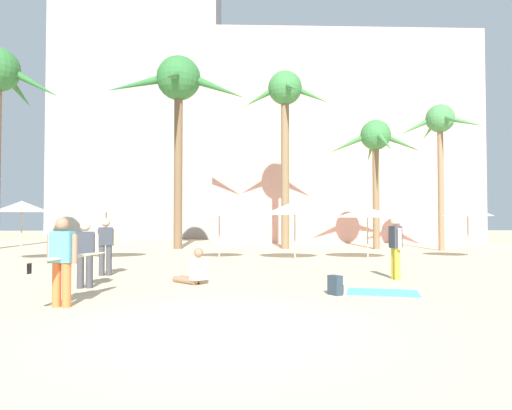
% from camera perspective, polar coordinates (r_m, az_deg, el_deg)
% --- Properties ---
extents(ground, '(120.00, 120.00, 0.00)m').
position_cam_1_polar(ground, '(7.15, -4.74, -14.88)').
color(ground, '#C6B28C').
extents(hotel_pink, '(18.79, 10.64, 14.84)m').
position_cam_1_polar(hotel_pink, '(37.88, 9.58, 7.08)').
color(hotel_pink, '#DB9989').
rests_on(hotel_pink, ground).
extents(hotel_tower_gray, '(13.69, 10.55, 33.43)m').
position_cam_1_polar(hotel_tower_gray, '(46.51, -13.42, 17.24)').
color(hotel_tower_gray, gray).
rests_on(hotel_tower_gray, ground).
extents(palm_tree_far_left, '(4.36, 4.38, 7.63)m').
position_cam_1_polar(palm_tree_far_left, '(26.51, 21.56, 8.68)').
color(palm_tree_far_left, '#896B4C').
rests_on(palm_tree_far_left, ground).
extents(palm_tree_left, '(5.44, 5.23, 7.06)m').
position_cam_1_polar(palm_tree_left, '(26.58, 14.39, 7.20)').
color(palm_tree_left, brown).
rests_on(palm_tree_left, ground).
extents(palm_tree_center, '(4.90, 5.05, 9.88)m').
position_cam_1_polar(palm_tree_center, '(26.57, 3.60, 12.24)').
color(palm_tree_center, brown).
rests_on(palm_tree_center, ground).
extents(palm_tree_right, '(7.81, 7.69, 10.67)m').
position_cam_1_polar(palm_tree_right, '(26.97, -9.47, 13.84)').
color(palm_tree_right, brown).
rests_on(palm_tree_right, ground).
extents(cafe_umbrella_0, '(2.05, 2.05, 2.35)m').
position_cam_1_polar(cafe_umbrella_0, '(20.71, -26.66, -0.17)').
color(cafe_umbrella_0, gray).
rests_on(cafe_umbrella_0, ground).
extents(cafe_umbrella_1, '(2.63, 2.63, 2.36)m').
position_cam_1_polar(cafe_umbrella_1, '(18.97, 4.75, -0.36)').
color(cafe_umbrella_1, gray).
rests_on(cafe_umbrella_1, ground).
extents(cafe_umbrella_2, '(2.44, 2.44, 2.42)m').
position_cam_1_polar(cafe_umbrella_2, '(20.07, -17.80, -0.13)').
color(cafe_umbrella_2, gray).
rests_on(cafe_umbrella_2, ground).
extents(cafe_umbrella_3, '(2.05, 2.05, 2.20)m').
position_cam_1_polar(cafe_umbrella_3, '(21.70, 24.41, -0.66)').
color(cafe_umbrella_3, gray).
rests_on(cafe_umbrella_3, ground).
extents(cafe_umbrella_4, '(2.13, 2.13, 2.31)m').
position_cam_1_polar(cafe_umbrella_4, '(19.34, -4.51, -0.53)').
color(cafe_umbrella_4, gray).
rests_on(cafe_umbrella_4, ground).
extents(cafe_umbrella_5, '(2.67, 2.67, 2.10)m').
position_cam_1_polar(cafe_umbrella_5, '(19.79, 13.45, -0.90)').
color(cafe_umbrella_5, gray).
rests_on(cafe_umbrella_5, ground).
extents(beach_towel, '(1.77, 1.44, 0.01)m').
position_cam_1_polar(beach_towel, '(10.86, 15.20, -10.25)').
color(beach_towel, '#4CC6D6').
rests_on(beach_towel, ground).
extents(backpack, '(0.34, 0.35, 0.42)m').
position_cam_1_polar(backpack, '(10.31, 9.67, -9.66)').
color(backpack, '#273743').
rests_on(backpack, ground).
extents(person_near_left, '(1.00, 2.63, 1.66)m').
position_cam_1_polar(person_near_left, '(9.52, -22.37, -5.96)').
color(person_near_left, orange).
rests_on(person_near_left, ground).
extents(person_near_right, '(0.95, 0.97, 0.92)m').
position_cam_1_polar(person_near_right, '(11.92, -7.56, -8.06)').
color(person_near_right, '#936B51').
rests_on(person_near_right, ground).
extents(person_mid_left, '(0.60, 0.33, 1.65)m').
position_cam_1_polar(person_mid_left, '(14.22, -17.88, -4.56)').
color(person_mid_left, '#3D3D42').
rests_on(person_mid_left, ground).
extents(person_mid_center, '(0.61, 0.31, 1.59)m').
position_cam_1_polar(person_mid_center, '(11.78, -20.13, -5.33)').
color(person_mid_center, '#3D3D42').
rests_on(person_mid_center, ground).
extents(person_mid_right, '(0.26, 0.61, 1.70)m').
position_cam_1_polar(person_mid_right, '(13.20, 16.66, -4.69)').
color(person_mid_right, gold).
rests_on(person_mid_right, ground).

